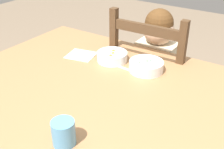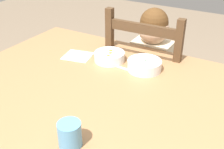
% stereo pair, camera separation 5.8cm
% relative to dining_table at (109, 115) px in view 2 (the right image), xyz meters
% --- Properties ---
extents(dining_table, '(1.42, 1.05, 0.77)m').
position_rel_dining_table_xyz_m(dining_table, '(0.00, 0.00, 0.00)').
color(dining_table, '#A7774B').
rests_on(dining_table, ground).
extents(dining_chair, '(0.43, 0.43, 0.98)m').
position_rel_dining_table_xyz_m(dining_chair, '(-0.06, 0.57, -0.21)').
color(dining_chair, '#4E3520').
rests_on(dining_chair, ground).
extents(child_figure, '(0.32, 0.31, 0.97)m').
position_rel_dining_table_xyz_m(child_figure, '(-0.06, 0.57, -0.03)').
color(child_figure, beige).
rests_on(child_figure, ground).
extents(bowl_of_peas, '(0.16, 0.16, 0.05)m').
position_rel_dining_table_xyz_m(bowl_of_peas, '(0.03, 0.27, 0.12)').
color(bowl_of_peas, white).
rests_on(bowl_of_peas, dining_table).
extents(bowl_of_carrots, '(0.15, 0.15, 0.05)m').
position_rel_dining_table_xyz_m(bowl_of_carrots, '(-0.16, 0.27, 0.12)').
color(bowl_of_carrots, white).
rests_on(bowl_of_carrots, dining_table).
extents(spoon, '(0.14, 0.03, 0.01)m').
position_rel_dining_table_xyz_m(spoon, '(-0.11, 0.24, 0.10)').
color(spoon, silver).
rests_on(spoon, dining_table).
extents(drinking_cup, '(0.07, 0.07, 0.08)m').
position_rel_dining_table_xyz_m(drinking_cup, '(0.04, -0.30, 0.14)').
color(drinking_cup, '#5B9FD1').
rests_on(drinking_cup, dining_table).
extents(paper_napkin, '(0.16, 0.15, 0.00)m').
position_rel_dining_table_xyz_m(paper_napkin, '(-0.33, 0.24, 0.10)').
color(paper_napkin, white).
rests_on(paper_napkin, dining_table).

